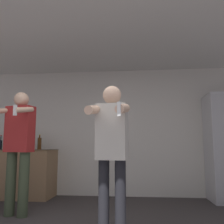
{
  "coord_description": "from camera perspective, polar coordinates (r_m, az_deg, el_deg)",
  "views": [
    {
      "loc": [
        0.61,
        -2.03,
        0.96
      ],
      "look_at": [
        0.34,
        0.73,
        1.35
      ],
      "focal_mm": 40.0,
      "sensor_mm": 36.0,
      "label": 1
    }
  ],
  "objects": [
    {
      "name": "person_woman_foreground",
      "position": [
        2.76,
        -0.06,
        -7.51
      ],
      "size": [
        0.46,
        0.51,
        1.65
      ],
      "color": "black",
      "rests_on": "ground_plane"
    },
    {
      "name": "bottle_amber_bourbon",
      "position": [
        5.15,
        -16.25,
        -6.87
      ],
      "size": [
        0.08,
        0.08,
        0.3
      ],
      "color": "#563314",
      "rests_on": "counter"
    },
    {
      "name": "ceiling_slab",
      "position": [
        3.94,
        -3.96,
        16.15
      ],
      "size": [
        7.0,
        3.56,
        0.05
      ],
      "color": "silver",
      "rests_on": "wall_back"
    },
    {
      "name": "wall_back",
      "position": [
        5.14,
        -1.22,
        -4.52
      ],
      "size": [
        7.0,
        0.06,
        2.55
      ],
      "color": "silver",
      "rests_on": "ground_plane"
    },
    {
      "name": "person_man_side",
      "position": [
        3.89,
        -20.53,
        -6.97
      ],
      "size": [
        0.51,
        0.55,
        1.77
      ],
      "color": "#38422D",
      "rests_on": "ground_plane"
    },
    {
      "name": "counter",
      "position": [
        5.35,
        -21.71,
        -12.87
      ],
      "size": [
        1.61,
        0.66,
        0.91
      ],
      "color": "#997551",
      "rests_on": "ground_plane"
    },
    {
      "name": "bottle_tall_gin",
      "position": [
        5.5,
        -24.13,
        -6.69
      ],
      "size": [
        0.06,
        0.06,
        0.29
      ],
      "color": "black",
      "rests_on": "counter"
    },
    {
      "name": "bottle_red_label",
      "position": [
        5.35,
        -21.05,
        -6.68
      ],
      "size": [
        0.09,
        0.09,
        0.3
      ],
      "color": "#194723",
      "rests_on": "counter"
    }
  ]
}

